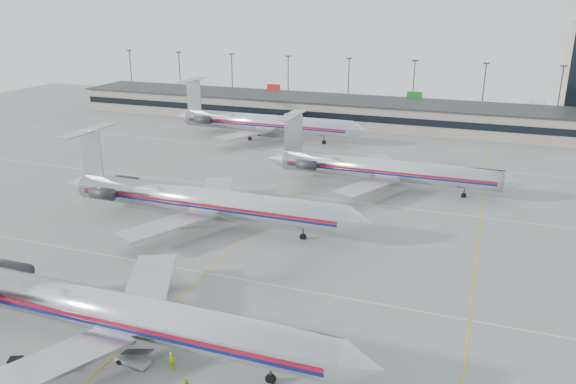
% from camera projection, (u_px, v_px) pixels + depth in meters
% --- Properties ---
extents(ground, '(260.00, 260.00, 0.00)m').
position_uv_depth(ground, '(159.00, 315.00, 57.54)').
color(ground, gray).
rests_on(ground, ground).
extents(apron_markings, '(160.00, 0.15, 0.02)m').
position_uv_depth(apron_markings, '(205.00, 273.00, 66.41)').
color(apron_markings, silver).
rests_on(apron_markings, ground).
extents(terminal, '(162.00, 17.00, 6.25)m').
position_uv_depth(terminal, '(368.00, 112.00, 143.41)').
color(terminal, gray).
rests_on(terminal, ground).
extents(light_mast_row, '(163.60, 0.40, 15.28)m').
position_uv_depth(light_mast_row, '(380.00, 84.00, 154.08)').
color(light_mast_row, '#38383D').
rests_on(light_mast_row, ground).
extents(jet_foreground, '(48.45, 28.53, 12.68)m').
position_uv_depth(jet_foreground, '(113.00, 311.00, 51.34)').
color(jet_foreground, silver).
rests_on(jet_foreground, ground).
extents(jet_second_row, '(48.21, 28.39, 12.62)m').
position_uv_depth(jet_second_row, '(200.00, 200.00, 79.56)').
color(jet_second_row, silver).
rests_on(jet_second_row, ground).
extents(jet_third_row, '(43.40, 26.70, 11.87)m').
position_uv_depth(jet_third_row, '(382.00, 169.00, 94.85)').
color(jet_third_row, silver).
rests_on(jet_third_row, ground).
extents(jet_back_row, '(47.50, 29.22, 12.99)m').
position_uv_depth(jet_back_row, '(262.00, 123.00, 128.76)').
color(jet_back_row, silver).
rests_on(jet_back_row, ground).
extents(tug_left, '(2.40, 1.88, 1.75)m').
position_uv_depth(tug_left, '(18.00, 368.00, 47.99)').
color(tug_left, black).
rests_on(tug_left, ground).
extents(belt_loader, '(3.87, 1.55, 2.00)m').
position_uv_depth(belt_loader, '(133.00, 359.00, 49.64)').
color(belt_loader, '#9E9E9E').
rests_on(belt_loader, ground).
extents(ramp_worker_near, '(0.67, 0.77, 1.77)m').
position_uv_depth(ramp_worker_near, '(172.00, 361.00, 48.85)').
color(ramp_worker_near, '#A6D013').
rests_on(ramp_worker_near, ground).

